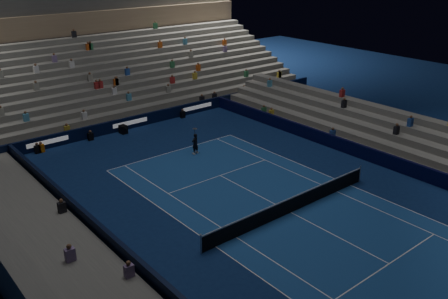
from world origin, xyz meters
TOP-DOWN VIEW (x-y plane):
  - ground at (0.00, 0.00)m, footprint 90.00×90.00m
  - court_surface at (0.00, 0.00)m, footprint 10.97×23.77m
  - sponsor_barrier_far at (0.00, 18.50)m, footprint 44.00×0.25m
  - sponsor_barrier_east at (9.70, 0.00)m, footprint 0.25×37.00m
  - sponsor_barrier_west at (-9.70, 0.00)m, footprint 0.25×37.00m
  - grandstand_main at (0.00, 27.90)m, footprint 44.00×15.20m
  - grandstand_east at (13.17, 0.00)m, footprint 5.00×37.00m
  - grandstand_west at (-13.17, 0.00)m, footprint 5.00×37.00m
  - tennis_net at (0.00, 0.00)m, footprint 12.90×0.10m
  - tennis_player at (0.98, 10.52)m, footprint 0.63×0.46m
  - broadcast_camera at (-0.99, 17.75)m, footprint 0.58×1.01m

SIDE VIEW (x-z plane):
  - ground at x=0.00m, z-range 0.00..0.00m
  - court_surface at x=0.00m, z-range 0.00..0.01m
  - broadcast_camera at x=-0.99m, z-range 0.01..0.69m
  - sponsor_barrier_far at x=0.00m, z-range 0.00..1.00m
  - sponsor_barrier_east at x=9.70m, z-range 0.00..1.00m
  - sponsor_barrier_west at x=-9.70m, z-range 0.00..1.00m
  - tennis_net at x=0.00m, z-range -0.05..1.05m
  - tennis_player at x=0.98m, z-range 0.00..1.58m
  - grandstand_east at x=13.17m, z-range -0.33..2.17m
  - grandstand_west at x=-13.17m, z-range -0.33..2.17m
  - grandstand_main at x=0.00m, z-range -2.22..8.98m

